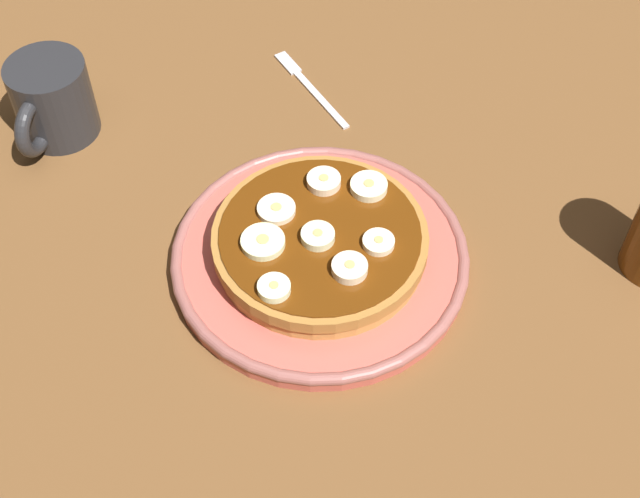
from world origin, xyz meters
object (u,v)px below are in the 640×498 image
banana_slice_1 (369,187)px  banana_slice_4 (324,182)px  banana_slice_2 (263,242)px  banana_slice_0 (320,237)px  fork (307,84)px  banana_slice_3 (350,268)px  banana_slice_6 (380,238)px  coffee_mug (51,100)px  plate (320,257)px  pancake_stack (324,241)px  banana_slice_5 (276,210)px  banana_slice_7 (274,288)px

banana_slice_1 → banana_slice_4: bearing=-83.9°
banana_slice_1 → banana_slice_2: same height
banana_slice_0 → fork: banana_slice_0 is taller
banana_slice_3 → banana_slice_6: 4.02cm
banana_slice_2 → fork: size_ratio=0.36×
banana_slice_4 → coffee_mug: 27.48cm
plate → pancake_stack: size_ratio=1.41×
banana_slice_5 → banana_slice_1: bearing=122.5°
banana_slice_5 → banana_slice_6: size_ratio=1.23×
banana_slice_6 → banana_slice_7: 9.76cm
banana_slice_0 → banana_slice_3: (2.50, 3.04, 0.03)cm
banana_slice_3 → banana_slice_6: size_ratio=1.10×
pancake_stack → banana_slice_2: bearing=-58.6°
fork → banana_slice_3: bearing=22.5°
plate → coffee_mug: 29.85cm
pancake_stack → banana_slice_6: (-0.18, 4.63, 1.54)cm
banana_slice_4 → banana_slice_1: bearing=96.1°
banana_slice_1 → banana_slice_3: banana_slice_3 is taller
banana_slice_0 → coffee_mug: bearing=-109.1°
pancake_stack → banana_slice_1: size_ratio=5.64×
banana_slice_3 → banana_slice_2: bearing=-96.6°
banana_slice_2 → banana_slice_4: size_ratio=1.23×
banana_slice_0 → banana_slice_7: bearing=-20.3°
banana_slice_4 → banana_slice_7: 11.79cm
banana_slice_0 → banana_slice_6: (-1.18, 4.66, -0.09)cm
pancake_stack → banana_slice_0: banana_slice_0 is taller
pancake_stack → banana_slice_6: bearing=92.2°
plate → fork: plate is taller
pancake_stack → fork: (-21.29, -7.24, -2.56)cm
plate → banana_slice_6: banana_slice_6 is taller
banana_slice_3 → coffee_mug: coffee_mug is taller
coffee_mug → fork: size_ratio=1.03×
banana_slice_7 → fork: banana_slice_7 is taller
banana_slice_1 → coffee_mug: (-3.50, -31.02, -0.45)cm
banana_slice_0 → banana_slice_7: (5.81, -2.15, -0.04)cm
plate → banana_slice_3: banana_slice_3 is taller
coffee_mug → fork: coffee_mug is taller
banana_slice_5 → banana_slice_7: size_ratio=1.23×
banana_slice_4 → fork: banana_slice_4 is taller
coffee_mug → banana_slice_6: bearing=75.3°
pancake_stack → coffee_mug: (-8.85, -28.48, 1.15)cm
banana_slice_7 → fork: bearing=-169.8°
pancake_stack → coffee_mug: 29.85cm
banana_slice_3 → fork: (-24.79, -10.25, -4.22)cm
banana_slice_2 → banana_slice_7: same height
plate → banana_slice_5: (-1.30, -4.08, 3.36)cm
plate → banana_slice_4: size_ratio=8.62×
plate → coffee_mug: bearing=-108.0°
banana_slice_5 → fork: 20.91cm
banana_slice_3 → banana_slice_4: 9.47cm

